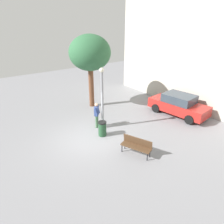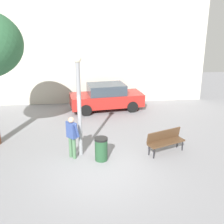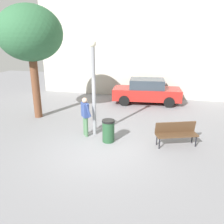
{
  "view_description": "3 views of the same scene",
  "coord_description": "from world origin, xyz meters",
  "px_view_note": "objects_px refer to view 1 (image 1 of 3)",
  "views": [
    {
      "loc": [
        9.23,
        -5.06,
        6.47
      ],
      "look_at": [
        -0.1,
        1.77,
        1.25
      ],
      "focal_mm": 33.23,
      "sensor_mm": 36.0,
      "label": 1
    },
    {
      "loc": [
        -0.53,
        -8.53,
        5.13
      ],
      "look_at": [
        0.65,
        2.17,
        1.49
      ],
      "focal_mm": 44.29,
      "sensor_mm": 36.0,
      "label": 2
    },
    {
      "loc": [
        2.43,
        -7.14,
        3.97
      ],
      "look_at": [
        0.07,
        1.55,
        1.04
      ],
      "focal_mm": 36.45,
      "sensor_mm": 36.0,
      "label": 3
    }
  ],
  "objects_px": {
    "plaza_tree": "(90,53)",
    "person_by_lamppost": "(97,114)",
    "parked_car_red": "(178,105)",
    "park_bench": "(137,145)",
    "trash_bin": "(102,129)",
    "lamppost": "(102,96)"
  },
  "relations": [
    {
      "from": "person_by_lamppost",
      "to": "parked_car_red",
      "type": "xyz_separation_m",
      "value": [
        1.84,
        5.83,
        -0.19
      ]
    },
    {
      "from": "park_bench",
      "to": "plaza_tree",
      "type": "height_order",
      "value": "plaza_tree"
    },
    {
      "from": "plaza_tree",
      "to": "parked_car_red",
      "type": "xyz_separation_m",
      "value": [
        5.16,
        4.2,
        -3.37
      ]
    },
    {
      "from": "person_by_lamppost",
      "to": "plaza_tree",
      "type": "xyz_separation_m",
      "value": [
        -3.32,
        1.63,
        3.18
      ]
    },
    {
      "from": "plaza_tree",
      "to": "lamppost",
      "type": "bearing_deg",
      "value": -20.88
    },
    {
      "from": "person_by_lamppost",
      "to": "park_bench",
      "type": "bearing_deg",
      "value": 1.2
    },
    {
      "from": "person_by_lamppost",
      "to": "trash_bin",
      "type": "bearing_deg",
      "value": -15.76
    },
    {
      "from": "plaza_tree",
      "to": "person_by_lamppost",
      "type": "bearing_deg",
      "value": -26.11
    },
    {
      "from": "parked_car_red",
      "to": "trash_bin",
      "type": "height_order",
      "value": "parked_car_red"
    },
    {
      "from": "parked_car_red",
      "to": "trash_bin",
      "type": "xyz_separation_m",
      "value": [
        -0.76,
        -6.14,
        -0.32
      ]
    },
    {
      "from": "park_bench",
      "to": "trash_bin",
      "type": "height_order",
      "value": "park_bench"
    },
    {
      "from": "lamppost",
      "to": "person_by_lamppost",
      "type": "distance_m",
      "value": 1.31
    },
    {
      "from": "plaza_tree",
      "to": "parked_car_red",
      "type": "distance_m",
      "value": 7.47
    },
    {
      "from": "plaza_tree",
      "to": "parked_car_red",
      "type": "height_order",
      "value": "plaza_tree"
    },
    {
      "from": "plaza_tree",
      "to": "parked_car_red",
      "type": "bearing_deg",
      "value": 39.15
    },
    {
      "from": "person_by_lamppost",
      "to": "parked_car_red",
      "type": "distance_m",
      "value": 6.12
    },
    {
      "from": "person_by_lamppost",
      "to": "plaza_tree",
      "type": "relative_size",
      "value": 0.3
    },
    {
      "from": "parked_car_red",
      "to": "park_bench",
      "type": "bearing_deg",
      "value": -72.24
    },
    {
      "from": "person_by_lamppost",
      "to": "trash_bin",
      "type": "relative_size",
      "value": 1.83
    },
    {
      "from": "park_bench",
      "to": "plaza_tree",
      "type": "bearing_deg",
      "value": 167.53
    },
    {
      "from": "lamppost",
      "to": "park_bench",
      "type": "xyz_separation_m",
      "value": [
        3.37,
        -0.16,
        -1.67
      ]
    },
    {
      "from": "park_bench",
      "to": "parked_car_red",
      "type": "distance_m",
      "value": 6.05
    }
  ]
}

